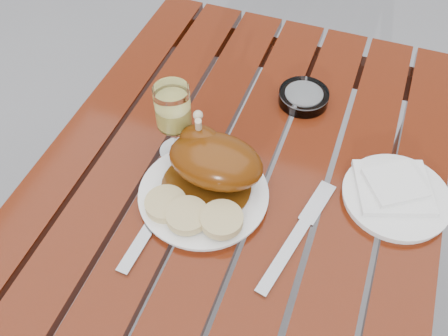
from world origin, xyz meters
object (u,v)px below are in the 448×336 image
at_px(dinner_plate, 204,195).
at_px(side_plate, 396,197).
at_px(wine_glass, 174,122).
at_px(table, 228,281).
at_px(ashtray, 304,97).

xyz_separation_m(dinner_plate, side_plate, (0.35, 0.12, 0.00)).
bearing_deg(dinner_plate, wine_glass, 136.14).
relative_size(table, dinner_plate, 4.77).
xyz_separation_m(dinner_plate, ashtray, (0.11, 0.33, 0.01)).
relative_size(side_plate, ashtray, 1.82).
distance_m(table, ashtray, 0.50).
height_order(side_plate, ashtray, ashtray).
relative_size(table, side_plate, 5.79).
distance_m(wine_glass, ashtray, 0.33).
xyz_separation_m(wine_glass, ashtray, (0.21, 0.24, -0.07)).
distance_m(dinner_plate, wine_glass, 0.15).
bearing_deg(wine_glass, table, -24.66).
xyz_separation_m(table, wine_glass, (-0.14, 0.06, 0.46)).
distance_m(table, wine_glass, 0.49).
distance_m(wine_glass, side_plate, 0.45).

